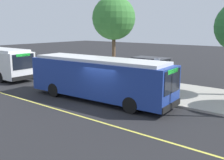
% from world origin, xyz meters
% --- Properties ---
extents(ground_plane, '(120.00, 120.00, 0.00)m').
position_xyz_m(ground_plane, '(0.00, 0.00, 0.00)').
color(ground_plane, '#232326').
extents(sidewalk_curb, '(44.00, 6.40, 0.15)m').
position_xyz_m(sidewalk_curb, '(0.00, 6.00, 0.07)').
color(sidewalk_curb, '#A8A399').
rests_on(sidewalk_curb, ground_plane).
extents(lane_stripe_center, '(36.00, 0.14, 0.01)m').
position_xyz_m(lane_stripe_center, '(0.00, -2.20, 0.00)').
color(lane_stripe_center, '#E0D64C').
rests_on(lane_stripe_center, ground_plane).
extents(transit_bus_main, '(10.93, 3.15, 2.95)m').
position_xyz_m(transit_bus_main, '(-1.14, 1.01, 1.62)').
color(transit_bus_main, navy).
rests_on(transit_bus_main, ground_plane).
extents(bus_shelter, '(2.90, 1.60, 2.48)m').
position_xyz_m(bus_shelter, '(-0.08, 6.13, 1.92)').
color(bus_shelter, '#333338').
rests_on(bus_shelter, sidewalk_curb).
extents(waiting_bench, '(1.60, 0.48, 0.95)m').
position_xyz_m(waiting_bench, '(0.00, 6.19, 0.63)').
color(waiting_bench, brown).
rests_on(waiting_bench, sidewalk_curb).
extents(route_sign_post, '(0.44, 0.08, 2.80)m').
position_xyz_m(route_sign_post, '(1.94, 3.54, 1.96)').
color(route_sign_post, '#333338').
rests_on(route_sign_post, sidewalk_curb).
extents(pedestrian_commuter, '(0.24, 0.40, 1.69)m').
position_xyz_m(pedestrian_commuter, '(1.27, 4.01, 1.12)').
color(pedestrian_commuter, '#282D47').
rests_on(pedestrian_commuter, sidewalk_curb).
extents(street_tree_upstreet, '(4.21, 4.21, 7.82)m').
position_xyz_m(street_tree_upstreet, '(-5.61, 8.36, 5.84)').
color(street_tree_upstreet, brown).
rests_on(street_tree_upstreet, sidewalk_curb).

